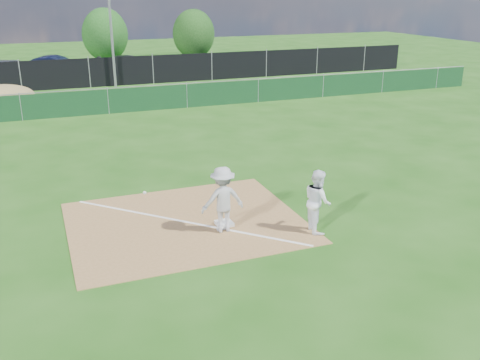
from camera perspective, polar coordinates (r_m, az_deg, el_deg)
name	(u,v)px	position (r m, az deg, el deg)	size (l,w,h in m)	color
ground	(127,139)	(22.60, -11.99, 4.34)	(90.00, 90.00, 0.00)	#1C4E10
infield_dirt	(186,222)	(14.25, -5.82, -4.51)	(6.00, 5.00, 0.02)	olive
foul_line	(186,222)	(14.25, -5.83, -4.45)	(0.08, 7.00, 0.01)	white
green_fence	(108,102)	(27.29, -13.88, 8.12)	(44.00, 0.05, 1.20)	black
dirt_mound	(0,96)	(30.58, -24.19, 8.15)	(3.38, 2.60, 1.17)	olive
black_fence	(89,73)	(35.09, -15.77, 10.94)	(46.00, 0.04, 1.80)	black
parking_lot	(83,76)	(40.14, -16.43, 10.62)	(46.00, 9.00, 0.01)	black
light_pole	(111,21)	(34.66, -13.65, 16.19)	(0.16, 0.16, 8.00)	slate
first_base	(224,223)	(13.99, -1.69, -4.64)	(0.42, 0.42, 0.09)	silver
play_at_first	(223,199)	(13.37, -1.86, -2.09)	(2.50, 0.64, 1.70)	#BBBBBD
runner	(318,201)	(13.57, 8.29, -2.21)	(0.79, 0.62, 1.63)	white
car_left	(13,70)	(38.78, -23.05, 10.71)	(1.80, 4.47, 1.52)	#A4A6AB
car_mid	(57,67)	(39.86, -18.98, 11.36)	(1.54, 4.41, 1.45)	black
car_right	(131,64)	(40.29, -11.56, 11.99)	(1.84, 4.52, 1.31)	black
tree_mid	(105,35)	(46.69, -14.20, 14.80)	(3.71, 3.71, 4.40)	#382316
tree_right	(194,34)	(47.45, -4.97, 15.27)	(3.57, 3.57, 4.23)	#382316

